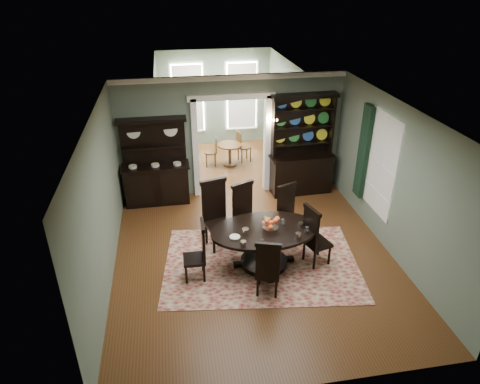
{
  "coord_description": "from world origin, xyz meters",
  "views": [
    {
      "loc": [
        -1.46,
        -6.79,
        5.17
      ],
      "look_at": [
        -0.2,
        0.6,
        1.22
      ],
      "focal_mm": 32.0,
      "sensor_mm": 36.0,
      "label": 1
    }
  ],
  "objects_px": {
    "dining_table": "(265,240)",
    "sideboard": "(156,174)",
    "welsh_dresser": "(301,158)",
    "parlor_table": "(230,152)"
  },
  "relations": [
    {
      "from": "sideboard",
      "to": "parlor_table",
      "type": "bearing_deg",
      "value": 41.47
    },
    {
      "from": "sideboard",
      "to": "welsh_dresser",
      "type": "relative_size",
      "value": 0.84
    },
    {
      "from": "dining_table",
      "to": "sideboard",
      "type": "distance_m",
      "value": 3.58
    },
    {
      "from": "sideboard",
      "to": "welsh_dresser",
      "type": "distance_m",
      "value": 3.62
    },
    {
      "from": "welsh_dresser",
      "to": "parlor_table",
      "type": "bearing_deg",
      "value": 126.77
    },
    {
      "from": "dining_table",
      "to": "welsh_dresser",
      "type": "height_order",
      "value": "welsh_dresser"
    },
    {
      "from": "dining_table",
      "to": "sideboard",
      "type": "xyz_separation_m",
      "value": [
        -2.03,
        2.95,
        0.17
      ]
    },
    {
      "from": "dining_table",
      "to": "parlor_table",
      "type": "xyz_separation_m",
      "value": [
        0.05,
        4.81,
        -0.14
      ]
    },
    {
      "from": "dining_table",
      "to": "welsh_dresser",
      "type": "distance_m",
      "value": 3.34
    },
    {
      "from": "welsh_dresser",
      "to": "parlor_table",
      "type": "relative_size",
      "value": 3.59
    }
  ]
}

